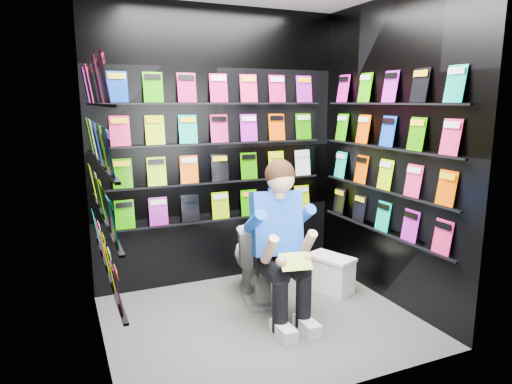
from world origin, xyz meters
name	(u,v)px	position (x,y,z in m)	size (l,w,h in m)	color
floor	(261,321)	(0.00, 0.00, 0.00)	(2.40, 2.40, 0.00)	#5A5A58
wall_back	(218,148)	(0.00, 1.00, 1.30)	(2.40, 0.04, 2.60)	black
wall_front	(336,182)	(0.00, -1.00, 1.30)	(2.40, 0.04, 2.60)	black
wall_left	(94,170)	(-1.20, 0.00, 1.30)	(0.04, 2.00, 2.60)	black
wall_right	(389,154)	(1.20, 0.00, 1.30)	(0.04, 2.00, 2.60)	black
comics_back	(219,148)	(0.00, 0.97, 1.31)	(2.10, 0.06, 1.37)	#EB2468
comics_left	(98,169)	(-1.17, 0.00, 1.31)	(0.06, 1.70, 1.37)	#EB2468
comics_right	(387,153)	(1.17, 0.00, 1.31)	(0.06, 1.70, 1.37)	#EB2468
toilet	(256,258)	(0.14, 0.44, 0.37)	(0.42, 0.75, 0.73)	white
longbox	(330,275)	(0.84, 0.29, 0.15)	(0.22, 0.41, 0.30)	white
longbox_lid	(331,258)	(0.84, 0.29, 0.32)	(0.24, 0.43, 0.03)	white
reader	(275,225)	(0.14, 0.06, 0.77)	(0.52, 0.77, 1.41)	blue
held_comic	(296,261)	(0.14, -0.29, 0.58)	(0.23, 0.01, 0.16)	green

